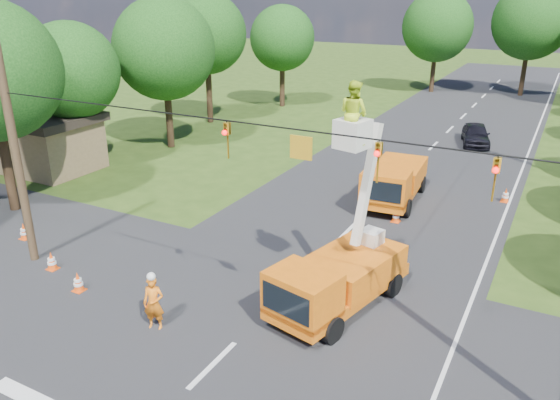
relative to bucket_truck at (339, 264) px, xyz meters
The scene contains 23 objects.
ground 15.92m from the bucket_truck, 96.76° to the left, with size 140.00×140.00×0.00m, color #2C4615.
road_main 15.92m from the bucket_truck, 96.76° to the left, with size 12.00×100.00×0.06m, color black.
road_cross 3.34m from the bucket_truck, 129.43° to the right, with size 56.00×10.00×0.07m, color black.
edge_line 16.25m from the bucket_truck, 76.64° to the left, with size 0.12×90.00×0.02m, color silver.
bucket_truck is the anchor object (origin of this frame).
second_truck 9.91m from the bucket_truck, 97.07° to the left, with size 2.54×5.68×2.07m.
ground_worker 5.72m from the bucket_truck, 140.67° to the right, with size 0.64×0.42×1.75m, color #DB4412.
distant_car 22.53m from the bucket_truck, 88.98° to the left, with size 1.63×4.05×1.38m, color black.
traffic_cone_2 4.20m from the bucket_truck, 109.45° to the left, with size 0.38×0.38×0.71m.
traffic_cone_3 7.70m from the bucket_truck, 92.88° to the left, with size 0.38×0.38×0.71m.
traffic_cone_4 8.76m from the bucket_truck, 158.71° to the right, with size 0.38×0.38×0.71m.
traffic_cone_5 10.49m from the bucket_truck, 166.06° to the right, with size 0.38×0.38×0.71m.
traffic_cone_6 13.32m from the bucket_truck, behind, with size 0.38×0.38×0.71m.
traffic_cone_7 12.94m from the bucket_truck, 74.15° to the left, with size 0.38×0.38×0.71m.
pole_left 11.95m from the bucket_truck, 168.72° to the right, with size 0.30×0.30×9.00m.
signal_span 4.86m from the bucket_truck, 80.98° to the right, with size 18.00×0.29×1.07m.
shed 20.68m from the bucket_truck, 163.90° to the left, with size 5.50×4.50×3.15m.
tree_left_c 19.93m from the bucket_truck, 159.87° to the left, with size 5.20×5.20×8.06m.
tree_left_d 21.61m from the bucket_truck, 142.95° to the left, with size 6.20×6.20×9.24m.
tree_left_e 27.60m from the bucket_truck, 133.41° to the left, with size 5.80×5.80×9.41m.
tree_left_f 32.61m from the bucket_truck, 121.00° to the left, with size 5.40×5.40×8.40m.
tree_far_a 41.56m from the bucket_truck, 99.57° to the left, with size 6.60×6.60×9.50m.
tree_far_b 43.06m from the bucket_truck, 88.48° to the left, with size 7.00×7.00×10.32m.
Camera 1 is at (7.33, -9.85, 9.56)m, focal length 35.00 mm.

